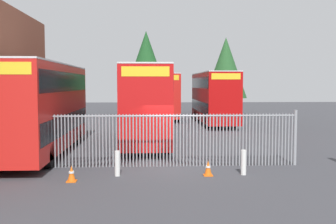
{
  "coord_description": "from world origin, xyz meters",
  "views": [
    {
      "loc": [
        -1.04,
        -16.29,
        3.44
      ],
      "look_at": [
        0.0,
        4.0,
        2.0
      ],
      "focal_mm": 42.18,
      "sensor_mm": 36.0,
      "label": 1
    }
  ],
  "objects": [
    {
      "name": "double_decker_bus_behind_fence_right",
      "position": [
        4.63,
        17.49,
        2.42
      ],
      "size": [
        2.54,
        10.81,
        4.42
      ],
      "color": "#B70C0C",
      "rests_on": "ground"
    },
    {
      "name": "ground_plane",
      "position": [
        0.0,
        8.0,
        0.0
      ],
      "size": [
        100.0,
        100.0,
        0.0
      ],
      "primitive_type": "plane",
      "color": "#3D3D42"
    },
    {
      "name": "tree_tall_back",
      "position": [
        7.69,
        27.67,
        5.27
      ],
      "size": [
        4.73,
        4.73,
        8.65
      ],
      "color": "#4C3823",
      "rests_on": "ground"
    },
    {
      "name": "bollard_center_front",
      "position": [
        2.58,
        -1.67,
        0.47
      ],
      "size": [
        0.2,
        0.2,
        0.95
      ],
      "primitive_type": "cylinder",
      "color": "silver",
      "rests_on": "ground"
    },
    {
      "name": "traffic_cone_by_gate",
      "position": [
        -3.74,
        -2.43,
        0.29
      ],
      "size": [
        0.34,
        0.34,
        0.59
      ],
      "color": "orange",
      "rests_on": "ground"
    },
    {
      "name": "tree_short_side",
      "position": [
        -1.21,
        28.91,
        5.67
      ],
      "size": [
        5.28,
        5.28,
        9.45
      ],
      "color": "#4C3823",
      "rests_on": "ground"
    },
    {
      "name": "double_decker_bus_near_gate",
      "position": [
        -6.19,
        3.28,
        2.42
      ],
      "size": [
        2.54,
        10.81,
        4.42
      ],
      "color": "red",
      "rests_on": "ground"
    },
    {
      "name": "bollard_near_left",
      "position": [
        -2.19,
        -1.63,
        0.47
      ],
      "size": [
        0.2,
        0.2,
        0.95
      ],
      "primitive_type": "cylinder",
      "color": "silver",
      "rests_on": "ground"
    },
    {
      "name": "double_decker_bus_far_back",
      "position": [
        0.58,
        23.12,
        2.42
      ],
      "size": [
        2.54,
        10.81,
        4.42
      ],
      "color": "red",
      "rests_on": "ground"
    },
    {
      "name": "palisade_fence",
      "position": [
        -1.58,
        0.0,
        1.18
      ],
      "size": [
        13.69,
        0.14,
        2.35
      ],
      "color": "gray",
      "rests_on": "ground"
    },
    {
      "name": "double_decker_bus_behind_fence_left",
      "position": [
        -1.14,
        6.63,
        2.42
      ],
      "size": [
        2.54,
        10.81,
        4.42
      ],
      "color": "red",
      "rests_on": "ground"
    },
    {
      "name": "traffic_cone_mid_forecourt",
      "position": [
        1.21,
        -1.76,
        0.29
      ],
      "size": [
        0.34,
        0.34,
        0.59
      ],
      "color": "orange",
      "rests_on": "ground"
    }
  ]
}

